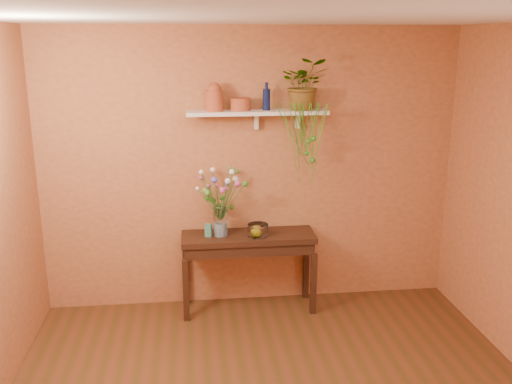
# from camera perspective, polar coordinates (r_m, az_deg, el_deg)

# --- Properties ---
(room) EXTENTS (4.04, 4.04, 2.70)m
(room) POSITION_cam_1_polar(r_m,az_deg,el_deg) (3.47, 3.00, -5.11)
(room) COLOR #582D18
(room) RESTS_ON ground
(sideboard) EXTENTS (1.27, 0.41, 0.77)m
(sideboard) POSITION_cam_1_polar(r_m,az_deg,el_deg) (5.35, -0.78, -5.50)
(sideboard) COLOR #361C13
(sideboard) RESTS_ON ground
(wall_shelf) EXTENTS (1.30, 0.24, 0.19)m
(wall_shelf) POSITION_cam_1_polar(r_m,az_deg,el_deg) (5.15, 0.25, 8.13)
(wall_shelf) COLOR white
(wall_shelf) RESTS_ON room
(terracotta_jug) EXTENTS (0.19, 0.19, 0.26)m
(terracotta_jug) POSITION_cam_1_polar(r_m,az_deg,el_deg) (5.09, -4.31, 9.65)
(terracotta_jug) COLOR #AF4530
(terracotta_jug) RESTS_ON wall_shelf
(terracotta_pot) EXTENTS (0.24, 0.24, 0.11)m
(terracotta_pot) POSITION_cam_1_polar(r_m,az_deg,el_deg) (5.15, -1.60, 9.00)
(terracotta_pot) COLOR #AF4530
(terracotta_pot) RESTS_ON wall_shelf
(blue_bottle) EXTENTS (0.09, 0.09, 0.25)m
(blue_bottle) POSITION_cam_1_polar(r_m,az_deg,el_deg) (5.17, 1.08, 9.54)
(blue_bottle) COLOR #0B1540
(blue_bottle) RESTS_ON wall_shelf
(spider_plant) EXTENTS (0.46, 0.41, 0.47)m
(spider_plant) POSITION_cam_1_polar(r_m,az_deg,el_deg) (5.20, 5.01, 10.98)
(spider_plant) COLOR #2C7B1C
(spider_plant) RESTS_ON wall_shelf
(plant_fronds) EXTENTS (0.48, 0.27, 0.76)m
(plant_fronds) POSITION_cam_1_polar(r_m,az_deg,el_deg) (5.11, 5.30, 5.43)
(plant_fronds) COLOR #2C7B1C
(plant_fronds) RESTS_ON wall_shelf
(glass_vase) EXTENTS (0.13, 0.13, 0.27)m
(glass_vase) POSITION_cam_1_polar(r_m,az_deg,el_deg) (5.26, -3.66, -3.28)
(glass_vase) COLOR white
(glass_vase) RESTS_ON sideboard
(bouquet) EXTENTS (0.48, 0.45, 0.49)m
(bouquet) POSITION_cam_1_polar(r_m,az_deg,el_deg) (5.16, -3.65, 0.45)
(bouquet) COLOR #386B28
(bouquet) RESTS_ON glass_vase
(glass_bowl) EXTENTS (0.19, 0.19, 0.12)m
(glass_bowl) POSITION_cam_1_polar(r_m,az_deg,el_deg) (5.25, 0.20, -3.99)
(glass_bowl) COLOR white
(glass_bowl) RESTS_ON sideboard
(lemon) EXTENTS (0.08, 0.08, 0.08)m
(lemon) POSITION_cam_1_polar(r_m,az_deg,el_deg) (5.23, 0.06, -4.13)
(lemon) COLOR yellow
(lemon) RESTS_ON glass_bowl
(carton) EXTENTS (0.07, 0.06, 0.12)m
(carton) POSITION_cam_1_polar(r_m,az_deg,el_deg) (5.25, -4.91, -3.95)
(carton) COLOR #356A87
(carton) RESTS_ON sideboard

